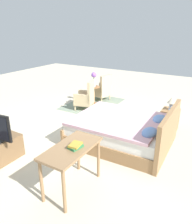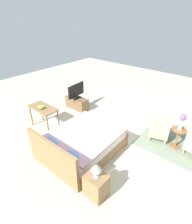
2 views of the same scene
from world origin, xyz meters
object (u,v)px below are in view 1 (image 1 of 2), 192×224
at_px(armchair_by_window_right, 86,98).
at_px(book_stack, 75,146).
at_px(vanity_desk, 71,154).
at_px(side_table, 94,93).
at_px(nightstand, 169,120).
at_px(table_lamp, 172,102).
at_px(bed, 123,131).
at_px(armchair_by_window_left, 102,90).
at_px(flower_vase, 94,78).

xyz_separation_m(armchair_by_window_right, book_stack, (3.19, 1.91, 0.42)).
bearing_deg(vanity_desk, side_table, -153.59).
relative_size(nightstand, table_lamp, 1.69).
height_order(bed, side_table, bed).
bearing_deg(book_stack, vanity_desk, -75.92).
bearing_deg(book_stack, table_lamp, 165.71).
relative_size(armchair_by_window_left, vanity_desk, 0.88).
xyz_separation_m(armchair_by_window_left, side_table, (0.53, -0.02, 0.00)).
xyz_separation_m(nightstand, table_lamp, (0.00, 0.00, 0.49)).
bearing_deg(vanity_desk, flower_vase, -153.59).
height_order(armchair_by_window_right, table_lamp, armchair_by_window_right).
height_order(armchair_by_window_right, vanity_desk, armchair_by_window_right).
bearing_deg(flower_vase, vanity_desk, 26.41).
xyz_separation_m(armchair_by_window_left, armchair_by_window_right, (1.06, -0.00, 0.00)).
bearing_deg(side_table, armchair_by_window_right, 1.78).
bearing_deg(vanity_desk, armchair_by_window_left, -156.70).
height_order(table_lamp, vanity_desk, table_lamp).
relative_size(side_table, flower_vase, 1.30).
bearing_deg(flower_vase, nightstand, 74.22).
height_order(armchair_by_window_left, flower_vase, flower_vase).
bearing_deg(armchair_by_window_right, flower_vase, -178.22).
relative_size(side_table, vanity_desk, 0.59).
bearing_deg(bed, armchair_by_window_right, -126.30).
bearing_deg(table_lamp, bed, -32.24).
height_order(armchair_by_window_left, table_lamp, armchair_by_window_left).
height_order(bed, table_lamp, bed).
bearing_deg(armchair_by_window_left, bed, 37.85).
distance_m(bed, vanity_desk, 1.84).
distance_m(armchair_by_window_right, book_stack, 3.74).
xyz_separation_m(armchair_by_window_left, table_lamp, (1.29, 2.66, 0.39)).
bearing_deg(side_table, bed, 44.99).
bearing_deg(table_lamp, side_table, -105.77).
height_order(armchair_by_window_left, book_stack, armchair_by_window_left).
bearing_deg(book_stack, bed, 179.66).
bearing_deg(vanity_desk, book_stack, 104.08).
xyz_separation_m(bed, table_lamp, (-1.18, 0.74, 0.48)).
bearing_deg(nightstand, armchair_by_window_right, -94.95).
distance_m(bed, armchair_by_window_right, 2.38).
distance_m(vanity_desk, book_stack, 0.17).
relative_size(bed, book_stack, 9.06).
bearing_deg(nightstand, book_stack, -14.28).
relative_size(armchair_by_window_right, vanity_desk, 0.88).
bearing_deg(armchair_by_window_left, nightstand, 64.16).
xyz_separation_m(armchair_by_window_left, book_stack, (4.25, 1.91, 0.42)).
relative_size(table_lamp, book_stack, 1.40).
bearing_deg(side_table, flower_vase, -90.00).
bearing_deg(bed, nightstand, 147.79).
xyz_separation_m(vanity_desk, book_stack, (-0.02, 0.07, 0.15)).
relative_size(armchair_by_window_right, table_lamp, 2.79).
distance_m(armchair_by_window_left, side_table, 0.53).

